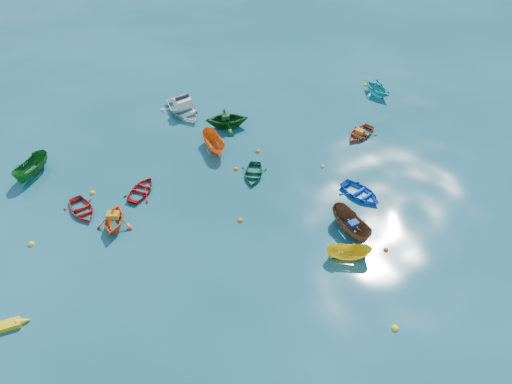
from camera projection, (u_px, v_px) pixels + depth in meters
ground at (305, 243)px, 29.40m from camera, size 160.00×160.00×0.00m
sampan_brown_mid at (350, 231)px, 30.10m from camera, size 1.73×3.52×1.30m
dinghy_blue_se at (360, 195)px, 32.52m from camera, size 2.43×3.14×0.60m
dinghy_orange_w at (116, 226)px, 30.45m from camera, size 3.37×3.45×1.38m
sampan_yellow_mid at (348, 258)px, 28.55m from camera, size 2.63×2.37×1.00m
dinghy_green_e at (253, 176)px, 34.01m from camera, size 3.04×3.10×0.53m
dinghy_cyan_se at (376, 94)px, 41.99m from camera, size 2.57×2.92×1.46m
dinghy_red_nw at (142, 192)px, 32.76m from camera, size 3.19×2.98×0.54m
sampan_orange_n at (215, 149)px, 36.28m from camera, size 1.79×3.29×1.21m
dinghy_green_n at (227, 127)px, 38.38m from camera, size 4.18×4.00×1.71m
dinghy_red_ne at (360, 136)px, 37.53m from camera, size 3.05×2.46×0.56m
dinghy_red_far at (82, 212)px, 31.38m from camera, size 1.90×2.65×0.55m
sampan_green_far at (34, 174)px, 34.12m from camera, size 3.32×2.84×1.24m
motorboat_white at (184, 113)px, 39.86m from camera, size 3.14×4.25×1.45m
tarp_blue_a at (353, 224)px, 29.47m from camera, size 0.64×0.52×0.28m
tarp_orange_a at (113, 215)px, 29.92m from camera, size 0.88×0.84×0.34m
tarp_green_b at (225, 116)px, 37.68m from camera, size 0.85×0.92×0.36m
tarp_orange_b at (360, 131)px, 37.19m from camera, size 0.58×0.69×0.30m
buoy_ye_a at (395, 329)px, 25.06m from camera, size 0.38×0.38×0.38m
buoy_or_b at (386, 250)px, 28.97m from camera, size 0.30×0.30×0.30m
buoy_ye_b at (92, 193)px, 32.68m from camera, size 0.37×0.37×0.37m
buoy_or_c at (240, 221)px, 30.78m from camera, size 0.36×0.36×0.36m
buoy_ye_c at (322, 167)px, 34.73m from camera, size 0.30×0.30×0.30m
buoy_or_d at (258, 152)px, 36.02m from camera, size 0.38×0.38×0.38m
buoy_ye_d at (32, 244)px, 29.31m from camera, size 0.38×0.38×0.38m
buoy_or_e at (236, 169)px, 34.52m from camera, size 0.33×0.33×0.33m
buoy_ye_e at (365, 85)px, 43.10m from camera, size 0.34×0.34×0.34m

